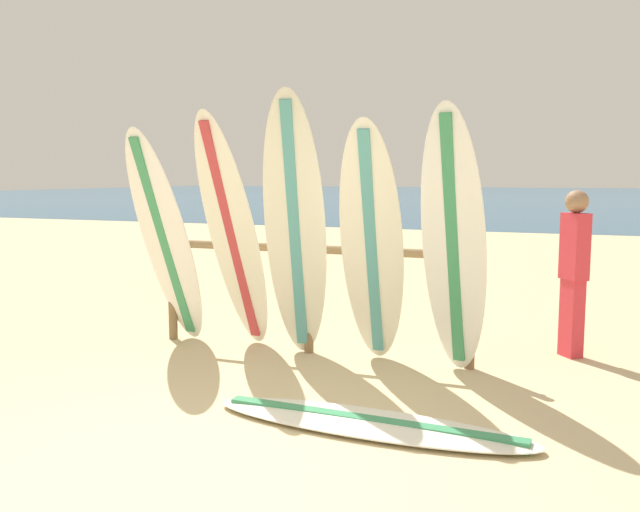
# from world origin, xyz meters

# --- Properties ---
(ground_plane) EXTENTS (120.00, 120.00, 0.00)m
(ground_plane) POSITION_xyz_m (0.00, 0.00, 0.00)
(ground_plane) COLOR #D3BC8C
(ocean_water) EXTENTS (120.00, 80.00, 0.01)m
(ocean_water) POSITION_xyz_m (0.00, 58.00, 0.00)
(ocean_water) COLOR #1E5984
(ocean_water) RESTS_ON ground
(surfboard_rack) EXTENTS (3.19, 0.09, 1.17)m
(surfboard_rack) POSITION_xyz_m (-0.24, 2.88, 0.76)
(surfboard_rack) COLOR olive
(surfboard_rack) RESTS_ON ground
(surfboard_leaning_far_left) EXTENTS (0.67, 0.96, 2.17)m
(surfboard_leaning_far_left) POSITION_xyz_m (-1.63, 2.57, 1.09)
(surfboard_leaning_far_left) COLOR white
(surfboard_leaning_far_left) RESTS_ON ground
(surfboard_leaning_left) EXTENTS (0.58, 1.03, 2.30)m
(surfboard_leaning_left) POSITION_xyz_m (-0.89, 2.59, 1.15)
(surfboard_leaning_left) COLOR white
(surfboard_leaning_left) RESTS_ON ground
(surfboard_leaning_center_left) EXTENTS (0.69, 0.83, 2.47)m
(surfboard_leaning_center_left) POSITION_xyz_m (-0.24, 2.56, 1.23)
(surfboard_leaning_center_left) COLOR silver
(surfboard_leaning_center_left) RESTS_ON ground
(surfboard_leaning_center) EXTENTS (0.64, 0.95, 2.19)m
(surfboard_leaning_center) POSITION_xyz_m (0.49, 2.54, 1.09)
(surfboard_leaning_center) COLOR white
(surfboard_leaning_center) RESTS_ON ground
(surfboard_leaning_center_right) EXTENTS (0.64, 0.70, 2.31)m
(surfboard_leaning_center_right) POSITION_xyz_m (1.19, 2.57, 1.15)
(surfboard_leaning_center_right) COLOR white
(surfboard_leaning_center_right) RESTS_ON ground
(surfboard_lying_on_sand) EXTENTS (2.32, 0.64, 0.08)m
(surfboard_lying_on_sand) POSITION_xyz_m (0.89, 1.20, 0.03)
(surfboard_lying_on_sand) COLOR white
(surfboard_lying_on_sand) RESTS_ON ground
(beachgoer_standing) EXTENTS (0.28, 0.30, 1.58)m
(beachgoer_standing) POSITION_xyz_m (2.14, 3.65, 0.87)
(beachgoer_standing) COLOR #D8333F
(beachgoer_standing) RESTS_ON ground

